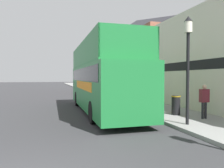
% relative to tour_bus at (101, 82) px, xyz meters
% --- Properties ---
extents(ground_plane, '(144.00, 144.00, 0.00)m').
position_rel_tour_bus_xyz_m(ground_plane, '(-4.08, 12.23, -1.80)').
color(ground_plane, '#333335').
extents(sidewalk, '(3.30, 108.00, 0.14)m').
position_rel_tour_bus_xyz_m(sidewalk, '(3.49, 9.23, -1.73)').
color(sidewalk, gray).
rests_on(sidewalk, ground_plane).
extents(brick_terrace_rear, '(6.00, 20.23, 9.56)m').
position_rel_tour_bus_xyz_m(brick_terrace_rear, '(8.14, 13.99, 2.98)').
color(brick_terrace_rear, '#935642').
rests_on(brick_terrace_rear, ground_plane).
extents(tour_bus, '(2.66, 10.66, 4.11)m').
position_rel_tour_bus_xyz_m(tour_bus, '(0.00, 0.00, 0.00)').
color(tour_bus, '#1E7A38').
rests_on(tour_bus, ground_plane).
extents(parked_car_ahead_of_bus, '(1.92, 4.61, 1.39)m').
position_rel_tour_bus_xyz_m(parked_car_ahead_of_bus, '(0.75, 7.41, -1.15)').
color(parked_car_ahead_of_bus, silver).
rests_on(parked_car_ahead_of_bus, ground_plane).
extents(pedestrian_second, '(0.42, 0.23, 1.61)m').
position_rel_tour_bus_xyz_m(pedestrian_second, '(3.97, -4.23, -0.69)').
color(pedestrian_second, '#232328').
rests_on(pedestrian_second, sidewalk).
extents(lamp_post_nearest, '(0.35, 0.35, 4.46)m').
position_rel_tour_bus_xyz_m(lamp_post_nearest, '(2.44, -5.09, 1.43)').
color(lamp_post_nearest, black).
rests_on(lamp_post_nearest, sidewalk).
extents(lamp_post_second, '(0.35, 0.35, 5.08)m').
position_rel_tour_bus_xyz_m(lamp_post_second, '(2.20, 4.53, 1.81)').
color(lamp_post_second, black).
rests_on(lamp_post_second, sidewalk).
extents(lamp_post_third, '(0.35, 0.35, 5.19)m').
position_rel_tour_bus_xyz_m(lamp_post_third, '(2.47, 14.14, 1.87)').
color(lamp_post_third, black).
rests_on(lamp_post_third, sidewalk).
extents(litter_bin, '(0.48, 0.48, 1.01)m').
position_rel_tour_bus_xyz_m(litter_bin, '(3.30, -2.91, -1.13)').
color(litter_bin, black).
rests_on(litter_bin, sidewalk).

